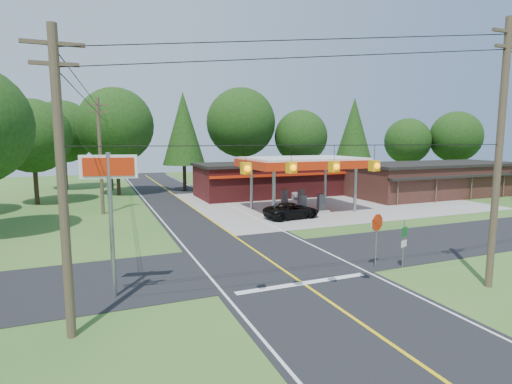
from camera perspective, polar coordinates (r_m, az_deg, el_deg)
name	(u,v)px	position (r m, az deg, el deg)	size (l,w,h in m)	color
ground	(271,261)	(21.75, 2.09, -9.89)	(120.00, 120.00, 0.00)	#2E5E21
main_highway	(271,261)	(21.75, 2.09, -9.86)	(8.00, 120.00, 0.02)	black
cross_road	(271,261)	(21.75, 2.09, -9.85)	(70.00, 7.00, 0.02)	black
lane_center_yellow	(271,261)	(21.74, 2.09, -9.82)	(0.15, 110.00, 0.00)	yellow
gas_canopy	(303,164)	(36.48, 6.67, 3.99)	(10.60, 7.40, 4.88)	gray
convenience_store	(268,179)	(46.04, 1.74, 1.85)	(16.40, 7.55, 3.80)	maroon
strip_building	(434,179)	(50.72, 24.11, 1.72)	(20.40, 8.75, 3.80)	#381C16
utility_pole_near_right	(499,152)	(19.98, 31.38, 4.84)	(1.80, 0.30, 11.50)	#473828
utility_pole_near_left	(62,181)	(14.01, -25.99, 1.37)	(1.80, 0.30, 10.00)	#473828
utility_pole_far_left	(100,154)	(36.94, -21.37, 5.02)	(1.80, 0.30, 10.00)	#473828
utility_pole_north	(111,153)	(53.98, -20.04, 5.26)	(0.30, 0.30, 9.50)	#473828
overhead_beacons	(313,148)	(14.95, 8.18, 6.29)	(17.04, 2.04, 1.03)	black
treeline_backdrop	(186,130)	(43.94, -9.94, 8.74)	(70.27, 51.59, 13.30)	#332316
suv_car	(292,211)	(33.07, 5.14, -2.67)	(4.69, 4.69, 1.30)	black
sedan_car	(294,192)	(44.69, 5.45, -0.03)	(3.63, 3.63, 1.24)	silver
big_stop_sign	(110,193)	(17.05, -20.15, -0.13)	(2.20, 0.53, 6.01)	gray
octagonal_stop_sign	(377,227)	(21.01, 16.90, -4.75)	(0.95, 0.32, 2.86)	gray
route_sign_post	(404,240)	(21.63, 20.37, -6.43)	(0.48, 0.21, 2.45)	gray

